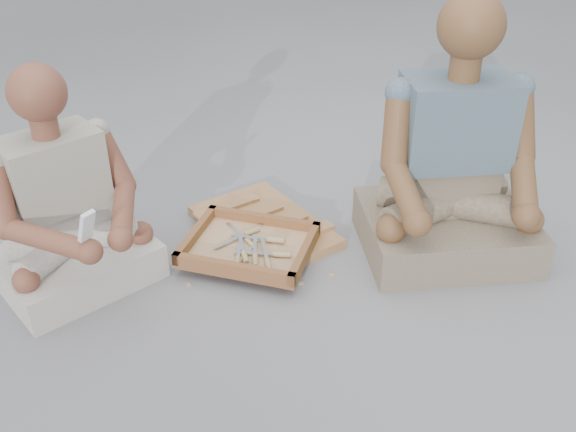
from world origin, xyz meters
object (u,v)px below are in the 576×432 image
Objects in this scene: craftsman at (67,215)px; companion at (452,174)px; carved_panel at (264,226)px; tool_tray at (249,246)px.

craftsman is 0.82× the size of companion.
craftsman is at bearing 1.69° from companion.
tool_tray is at bearing -67.89° from carved_panel.
tool_tray is 0.84m from companion.
craftsman reaches higher than tool_tray.
craftsman reaches higher than carved_panel.
carved_panel is 0.22m from tool_tray.
tool_tray is 0.57× the size of companion.
carved_panel is at bearing 112.11° from tool_tray.
companion is at bearing 42.09° from tool_tray.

